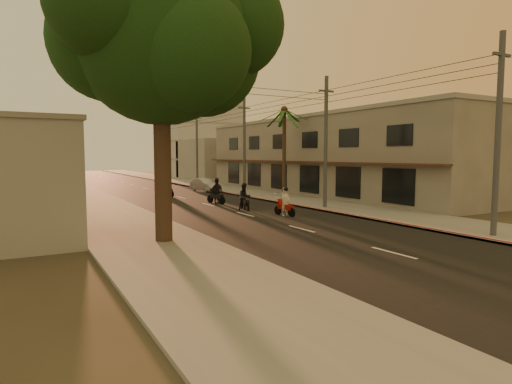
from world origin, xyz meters
TOP-DOWN VIEW (x-y plane):
  - ground at (0.00, 0.00)m, footprint 160.00×160.00m
  - road at (0.00, 20.00)m, footprint 10.00×140.00m
  - sidewalk_right at (7.50, 20.00)m, footprint 5.00×140.00m
  - sidewalk_left at (-7.50, 20.00)m, footprint 5.00×140.00m
  - curb_stripe at (5.10, 15.00)m, footprint 0.20×60.00m
  - shophouse_row at (13.95, 18.00)m, footprint 8.80×34.20m
  - distant_tower at (16.00, 56.00)m, footprint 12.10×12.10m
  - broadleaf_tree at (-6.61, 2.14)m, footprint 9.60×8.70m
  - palm_tree at (8.00, 16.00)m, footprint 5.00×5.00m
  - utility_poles at (6.20, 20.00)m, footprint 1.20×48.26m
  - filler_right at (14.00, 45.00)m, footprint 8.00×14.00m
  - filler_left_far at (-14.00, 52.00)m, footprint 8.00×14.00m
  - scooter_red at (1.81, 6.26)m, footprint 0.80×1.82m
  - scooter_mid_a at (0.94, 9.92)m, footprint 1.08×1.90m
  - scooter_mid_b at (0.84, 14.27)m, footprint 1.34×1.97m
  - scooter_far_a at (-0.79, 21.33)m, footprint 1.22×1.86m
  - parked_car at (4.24, 24.80)m, footprint 2.60×4.49m

SIDE VIEW (x-z plane):
  - ground at x=0.00m, z-range 0.00..0.00m
  - road at x=0.00m, z-range 0.00..0.02m
  - sidewalk_right at x=7.50m, z-range 0.00..0.12m
  - sidewalk_left at x=-7.50m, z-range 0.00..0.12m
  - curb_stripe at x=5.10m, z-range 0.00..0.20m
  - parked_car at x=4.24m, z-range 0.00..1.34m
  - scooter_red at x=1.81m, z-range -0.11..1.69m
  - scooter_mid_a at x=0.94m, z-range -0.09..1.79m
  - scooter_far_a at x=-0.79m, z-range -0.09..1.81m
  - scooter_mid_b at x=0.84m, z-range -0.09..1.90m
  - filler_right at x=14.00m, z-range 0.00..6.00m
  - filler_left_far at x=-14.00m, z-range 0.00..7.00m
  - shophouse_row at x=13.95m, z-range 0.00..7.30m
  - utility_poles at x=6.20m, z-range 2.04..11.04m
  - palm_tree at x=8.00m, z-range 3.05..11.25m
  - broadleaf_tree at x=-6.61m, z-range 2.43..14.53m
  - distant_tower at x=16.00m, z-range 0.00..28.00m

